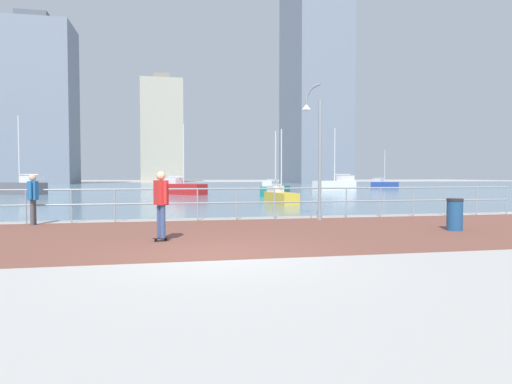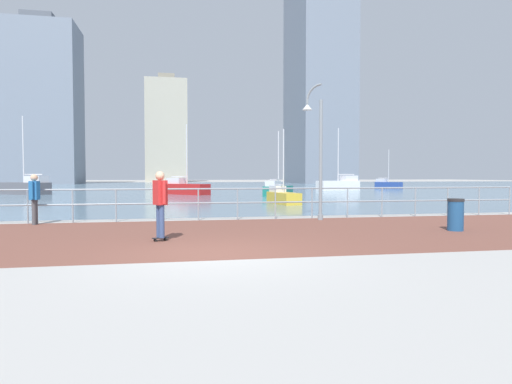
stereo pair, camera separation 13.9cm
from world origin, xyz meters
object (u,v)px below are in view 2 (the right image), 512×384
at_px(sailboat_blue, 283,197).
at_px(trash_bin, 456,215).
at_px(sailboat_gray, 26,187).
at_px(sailboat_red, 339,184).
at_px(sailboat_teal, 388,184).
at_px(bystander, 35,195).
at_px(lamppost, 316,145).
at_px(sailboat_yellow, 186,188).
at_px(sailboat_white, 278,190).
at_px(skateboarder, 160,199).

bearing_deg(sailboat_blue, trash_bin, -80.87).
bearing_deg(sailboat_gray, trash_bin, -53.86).
bearing_deg(sailboat_blue, sailboat_red, 60.87).
bearing_deg(sailboat_teal, trash_bin, -115.17).
distance_m(bystander, trash_bin, 13.03).
xyz_separation_m(lamppost, sailboat_teal, (21.96, 36.72, -2.23)).
bearing_deg(lamppost, bystander, 179.21).
height_order(sailboat_yellow, sailboat_white, sailboat_yellow).
xyz_separation_m(lamppost, skateboarder, (-5.34, -4.18, -1.68)).
xyz_separation_m(bystander, sailboat_teal, (31.44, 36.59, -0.49)).
relative_size(bystander, sailboat_yellow, 0.28).
bearing_deg(sailboat_blue, skateboarder, -115.93).
height_order(bystander, trash_bin, bystander).
relative_size(skateboarder, sailboat_blue, 0.40).
bearing_deg(skateboarder, sailboat_red, 62.08).
distance_m(lamppost, sailboat_gray, 30.09).
relative_size(bystander, sailboat_blue, 0.39).
height_order(sailboat_yellow, sailboat_gray, sailboat_gray).
bearing_deg(trash_bin, sailboat_yellow, 105.75).
xyz_separation_m(sailboat_red, sailboat_blue, (-11.54, -20.71, -0.24)).
xyz_separation_m(trash_bin, sailboat_blue, (-2.01, 12.48, -0.07)).
relative_size(trash_bin, sailboat_teal, 0.19).
distance_m(lamppost, sailboat_blue, 9.11).
bearing_deg(sailboat_gray, bystander, -71.57).
bearing_deg(skateboarder, sailboat_yellow, 87.54).
distance_m(trash_bin, sailboat_red, 34.54).
height_order(lamppost, sailboat_gray, sailboat_gray).
xyz_separation_m(sailboat_red, sailboat_yellow, (-16.72, -7.74, -0.08)).
bearing_deg(sailboat_gray, sailboat_teal, 17.39).
bearing_deg(bystander, sailboat_yellow, 76.34).
bearing_deg(sailboat_yellow, skateboarder, -92.46).
bearing_deg(lamppost, sailboat_white, 81.03).
height_order(trash_bin, sailboat_teal, sailboat_teal).
xyz_separation_m(lamppost, sailboat_white, (2.80, 17.74, -2.22)).
relative_size(sailboat_red, sailboat_yellow, 1.14).
distance_m(bystander, sailboat_white, 21.47).
bearing_deg(sailboat_yellow, bystander, -103.66).
height_order(bystander, sailboat_yellow, sailboat_yellow).
relative_size(skateboarder, sailboat_gray, 0.26).
xyz_separation_m(skateboarder, sailboat_red, (17.84, 33.65, -0.38)).
relative_size(trash_bin, sailboat_white, 0.18).
xyz_separation_m(lamppost, sailboat_red, (12.50, 29.47, -2.06)).
xyz_separation_m(skateboarder, sailboat_blue, (6.29, 12.94, -0.62)).
xyz_separation_m(bystander, sailboat_white, (12.28, 17.61, -0.48)).
relative_size(lamppost, sailboat_teal, 0.99).
bearing_deg(lamppost, sailboat_teal, 59.12).
height_order(bystander, sailboat_gray, sailboat_gray).
xyz_separation_m(sailboat_teal, sailboat_yellow, (-26.19, -14.99, 0.09)).
relative_size(lamppost, skateboarder, 2.88).
relative_size(trash_bin, sailboat_yellow, 0.16).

